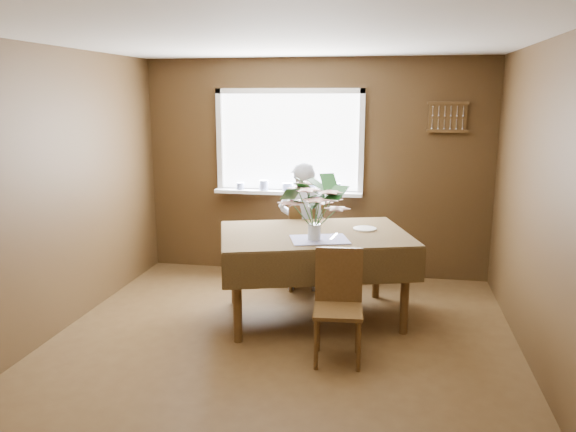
% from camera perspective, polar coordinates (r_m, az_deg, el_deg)
% --- Properties ---
extents(floor, '(4.50, 4.50, 0.00)m').
position_cam_1_polar(floor, '(4.74, -1.26, -13.94)').
color(floor, '#462F18').
rests_on(floor, ground).
extents(ceiling, '(4.50, 4.50, 0.00)m').
position_cam_1_polar(ceiling, '(4.27, -1.42, 17.76)').
color(ceiling, white).
rests_on(ceiling, wall_back).
extents(wall_back, '(4.00, 0.00, 4.00)m').
position_cam_1_polar(wall_back, '(6.52, 2.75, 4.83)').
color(wall_back, brown).
rests_on(wall_back, floor).
extents(wall_front, '(4.00, 0.00, 4.00)m').
position_cam_1_polar(wall_front, '(2.26, -13.32, -9.85)').
color(wall_front, brown).
rests_on(wall_front, floor).
extents(wall_left, '(0.00, 4.50, 4.50)m').
position_cam_1_polar(wall_left, '(5.13, -23.78, 1.77)').
color(wall_left, brown).
rests_on(wall_left, floor).
extents(wall_right, '(0.00, 4.50, 4.50)m').
position_cam_1_polar(wall_right, '(4.39, 25.15, 0.04)').
color(wall_right, brown).
rests_on(wall_right, floor).
extents(window_assembly, '(1.72, 0.20, 1.22)m').
position_cam_1_polar(window_assembly, '(6.51, 0.12, 5.74)').
color(window_assembly, white).
rests_on(window_assembly, wall_back).
extents(spoon_rack, '(0.44, 0.05, 0.33)m').
position_cam_1_polar(spoon_rack, '(6.41, 15.91, 9.64)').
color(spoon_rack, '#52381A').
rests_on(spoon_rack, wall_back).
extents(dining_table, '(1.99, 1.63, 0.84)m').
position_cam_1_polar(dining_table, '(5.24, 2.69, -2.79)').
color(dining_table, '#52381A').
rests_on(dining_table, floor).
extents(chair_far, '(0.57, 0.57, 0.96)m').
position_cam_1_polar(chair_far, '(6.11, 1.47, -2.64)').
color(chair_far, '#52381A').
rests_on(chair_far, floor).
extents(chair_near, '(0.41, 0.41, 0.89)m').
position_cam_1_polar(chair_near, '(4.54, 5.13, -8.43)').
color(chair_near, '#52381A').
rests_on(chair_near, floor).
extents(seated_woman, '(0.56, 0.41, 1.40)m').
position_cam_1_polar(seated_woman, '(6.01, 1.46, -1.13)').
color(seated_woman, white).
rests_on(seated_woman, floor).
extents(flower_bouquet, '(0.58, 0.58, 0.50)m').
position_cam_1_polar(flower_bouquet, '(4.87, 2.71, 1.24)').
color(flower_bouquet, white).
rests_on(flower_bouquet, dining_table).
extents(side_plate, '(0.30, 0.30, 0.01)m').
position_cam_1_polar(side_plate, '(5.37, 7.81, -1.30)').
color(side_plate, white).
rests_on(side_plate, dining_table).
extents(table_knife, '(0.05, 0.23, 0.00)m').
position_cam_1_polar(table_knife, '(5.05, 4.68, -2.07)').
color(table_knife, silver).
rests_on(table_knife, dining_table).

